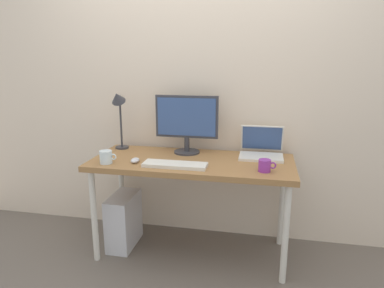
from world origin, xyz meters
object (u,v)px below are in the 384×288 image
(monitor, at_px, (187,121))
(glass_cup, at_px, (106,157))
(computer_tower, at_px, (124,220))
(desk_lamp, at_px, (118,107))
(laptop, at_px, (261,149))
(coffee_mug, at_px, (265,166))
(mouse, at_px, (135,160))
(keyboard, at_px, (175,165))
(desk, at_px, (192,169))

(monitor, xyz_separation_m, glass_cup, (-0.50, -0.38, -0.21))
(monitor, height_order, computer_tower, monitor)
(glass_cup, bearing_deg, desk_lamp, 98.37)
(glass_cup, bearing_deg, laptop, 20.70)
(coffee_mug, bearing_deg, laptop, 94.24)
(laptop, distance_m, mouse, 0.94)
(laptop, height_order, keyboard, laptop)
(coffee_mug, relative_size, glass_cup, 0.94)
(keyboard, bearing_deg, coffee_mug, 1.18)
(desk_lamp, relative_size, mouse, 5.40)
(desk, relative_size, keyboard, 3.33)
(glass_cup, bearing_deg, monitor, 37.77)
(monitor, height_order, desk_lamp, desk_lamp)
(keyboard, bearing_deg, laptop, 33.22)
(monitor, relative_size, glass_cup, 3.94)
(keyboard, height_order, computer_tower, keyboard)
(desk, height_order, laptop, laptop)
(desk_lamp, bearing_deg, desk, -16.20)
(monitor, xyz_separation_m, desk_lamp, (-0.55, 0.00, 0.09))
(monitor, bearing_deg, keyboard, -90.64)
(coffee_mug, bearing_deg, computer_tower, 171.84)
(laptop, bearing_deg, mouse, -158.33)
(keyboard, relative_size, coffee_mug, 3.80)
(monitor, bearing_deg, computer_tower, -157.92)
(desk_lamp, height_order, keyboard, desk_lamp)
(keyboard, xyz_separation_m, computer_tower, (-0.47, 0.17, -0.54))
(mouse, height_order, coffee_mug, coffee_mug)
(keyboard, height_order, mouse, mouse)
(laptop, relative_size, keyboard, 0.73)
(monitor, relative_size, mouse, 5.40)
(desk, relative_size, coffee_mug, 12.65)
(desk, xyz_separation_m, mouse, (-0.38, -0.15, 0.08))
(laptop, bearing_deg, desk, -157.71)
(laptop, distance_m, coffee_mug, 0.37)
(monitor, height_order, mouse, monitor)
(desk, bearing_deg, glass_cup, -160.68)
(desk, relative_size, computer_tower, 3.49)
(keyboard, relative_size, computer_tower, 1.05)
(laptop, distance_m, glass_cup, 1.14)
(desk_lamp, height_order, mouse, desk_lamp)
(coffee_mug, relative_size, computer_tower, 0.28)
(desk, height_order, computer_tower, desk)
(mouse, height_order, glass_cup, glass_cup)
(laptop, height_order, coffee_mug, laptop)
(desk, height_order, mouse, mouse)
(desk, xyz_separation_m, desk_lamp, (-0.63, 0.18, 0.42))
(laptop, height_order, computer_tower, laptop)
(desk, bearing_deg, mouse, -159.12)
(keyboard, distance_m, coffee_mug, 0.60)
(mouse, bearing_deg, glass_cup, -163.87)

